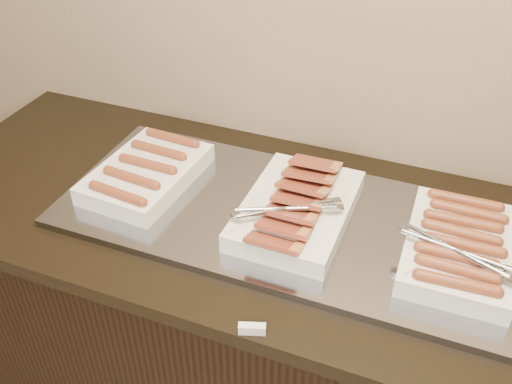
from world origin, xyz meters
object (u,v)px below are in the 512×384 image
(warming_tray, at_px, (295,220))
(dish_right, at_px, (459,247))
(dish_left, at_px, (147,172))
(counter, at_px, (283,336))
(dish_center, at_px, (297,208))

(warming_tray, height_order, dish_right, dish_right)
(warming_tray, relative_size, dish_left, 3.37)
(warming_tray, bearing_deg, counter, 180.00)
(warming_tray, bearing_deg, dish_right, -0.60)
(counter, distance_m, dish_center, 0.50)
(dish_center, distance_m, dish_right, 0.39)
(counter, distance_m, dish_right, 0.65)
(warming_tray, distance_m, dish_center, 0.04)
(warming_tray, bearing_deg, dish_center, -57.18)
(counter, height_order, dish_left, dish_left)
(counter, bearing_deg, dish_left, 180.00)
(dish_right, bearing_deg, dish_left, 179.07)
(counter, bearing_deg, dish_right, -0.57)
(counter, height_order, warming_tray, warming_tray)
(warming_tray, xyz_separation_m, dish_right, (0.39, -0.00, 0.04))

